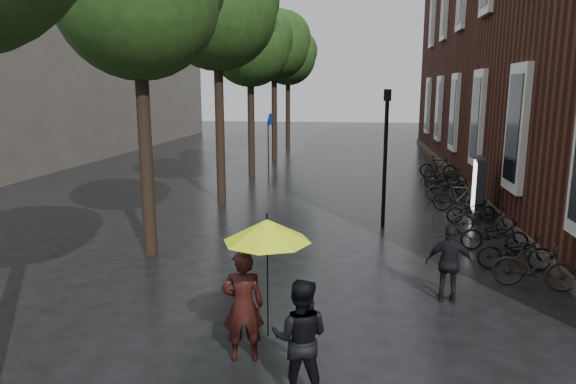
% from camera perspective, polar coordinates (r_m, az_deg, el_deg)
% --- Properties ---
extents(bg_building, '(16.00, 30.00, 14.00)m').
position_cam_1_polar(bg_building, '(40.19, -27.94, 14.27)').
color(bg_building, '#47423D').
rests_on(bg_building, ground).
extents(street_trees, '(4.33, 34.03, 8.91)m').
position_cam_1_polar(street_trees, '(21.42, -5.92, 17.37)').
color(street_trees, black).
rests_on(street_trees, ground).
extents(person_burgundy, '(0.72, 0.56, 1.75)m').
position_cam_1_polar(person_burgundy, '(7.96, -5.03, -12.46)').
color(person_burgundy, black).
rests_on(person_burgundy, ground).
extents(person_black, '(0.82, 0.65, 1.65)m').
position_cam_1_polar(person_black, '(7.12, 1.38, -15.91)').
color(person_black, black).
rests_on(person_black, ground).
extents(lime_umbrella, '(1.23, 1.23, 1.81)m').
position_cam_1_polar(lime_umbrella, '(7.05, -2.34, -4.28)').
color(lime_umbrella, black).
rests_on(lime_umbrella, ground).
extents(pedestrian_walking, '(0.94, 0.48, 1.54)m').
position_cam_1_polar(pedestrian_walking, '(10.49, 17.53, -7.57)').
color(pedestrian_walking, black).
rests_on(pedestrian_walking, ground).
extents(parked_bicycles, '(2.06, 14.55, 1.03)m').
position_cam_1_polar(parked_bicycles, '(18.13, 19.03, -0.77)').
color(parked_bicycles, black).
rests_on(parked_bicycles, ground).
extents(ad_lightbox, '(0.30, 1.28, 1.94)m').
position_cam_1_polar(ad_lightbox, '(17.62, 20.39, 0.49)').
color(ad_lightbox, black).
rests_on(ad_lightbox, ground).
extents(lamp_post, '(0.21, 0.21, 4.08)m').
position_cam_1_polar(lamp_post, '(15.32, 10.79, 5.15)').
color(lamp_post, black).
rests_on(lamp_post, ground).
extents(cycle_sign, '(0.16, 0.54, 2.99)m').
position_cam_1_polar(cycle_sign, '(23.92, -2.10, 6.32)').
color(cycle_sign, '#262628').
rests_on(cycle_sign, ground).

